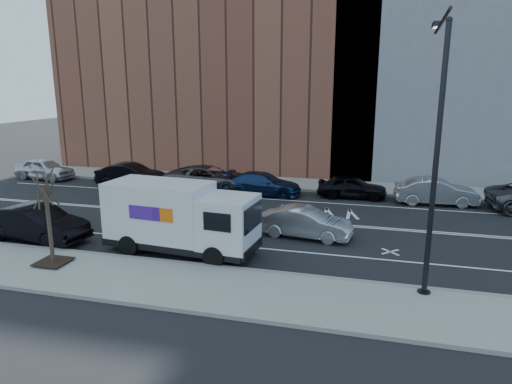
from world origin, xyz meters
The scene contains 18 objects.
ground centered at (0.00, 0.00, 0.00)m, with size 120.00×120.00×0.00m, color black.
sidewalk_near centered at (0.00, -8.80, 0.07)m, with size 44.00×3.60×0.15m, color gray.
sidewalk_far centered at (0.00, 8.80, 0.07)m, with size 44.00×3.60×0.15m, color gray.
curb_near centered at (0.00, -7.00, 0.08)m, with size 44.00×0.25×0.17m, color gray.
curb_far centered at (0.00, 7.00, 0.08)m, with size 44.00×0.25×0.17m, color gray.
road_markings centered at (0.00, 0.00, 0.00)m, with size 40.00×8.60×0.01m, color white, non-canonical shape.
bldg_brick centered at (-8.00, 15.60, 11.00)m, with size 26.00×10.00×22.00m, color brown.
streetlight centered at (7.00, -6.91, 5.08)m, with size 0.44×4.02×9.34m.
street_tree centered at (-7.00, -8.40, 1.45)m, with size 1.20×1.20×3.75m.
fedex_van centered at (-2.77, -5.60, 1.58)m, with size 6.77×2.83×3.01m.
far_parked_a centered at (-19.00, 6.02, 0.79)m, with size 1.87×4.65×1.58m, color silver.
far_parked_b centered at (-11.40, 5.47, 0.80)m, with size 1.70×4.88×1.61m, color black.
far_parked_c centered at (-5.76, 5.77, 0.82)m, with size 2.73×5.92×1.64m, color #484A50.
far_parked_d centered at (-1.81, 5.42, 0.73)m, with size 2.03×5.00×1.45m, color navy.
far_parked_e centered at (3.84, 5.99, 0.73)m, with size 1.73×4.30×1.46m, color black.
far_parked_f centered at (8.80, 5.66, 0.78)m, with size 1.66×4.76×1.57m, color #9F9FA3.
driving_sedan centered at (2.13, -2.26, 0.71)m, with size 1.51×4.33×1.43m, color #BCBCC1.
near_parked_rear_a centered at (-9.81, -5.85, 0.82)m, with size 1.74×5.00×1.65m, color black.
Camera 1 is at (5.07, -22.74, 7.14)m, focal length 32.00 mm.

